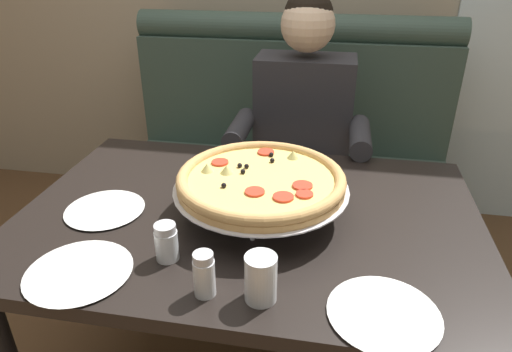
{
  "coord_description": "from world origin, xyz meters",
  "views": [
    {
      "loc": [
        0.22,
        -1.08,
        1.42
      ],
      "look_at": [
        0.01,
        0.07,
        0.82
      ],
      "focal_mm": 31.85,
      "sensor_mm": 36.0,
      "label": 1
    }
  ],
  "objects_px": {
    "pizza": "(261,181)",
    "shaker_oregano": "(167,244)",
    "plate_near_left": "(78,270)",
    "dining_table": "(249,237)",
    "drinking_glass": "(261,281)",
    "diner_main": "(301,138)",
    "plate_near_right": "(384,311)",
    "plate_far_side": "(105,208)",
    "booth_bench": "(285,175)",
    "shaker_parmesan": "(204,277)"
  },
  "relations": [
    {
      "from": "booth_bench",
      "to": "plate_near_left",
      "type": "xyz_separation_m",
      "value": [
        -0.34,
        -1.25,
        0.35
      ]
    },
    {
      "from": "diner_main",
      "to": "dining_table",
      "type": "bearing_deg",
      "value": -97.91
    },
    {
      "from": "dining_table",
      "to": "plate_far_side",
      "type": "height_order",
      "value": "plate_far_side"
    },
    {
      "from": "pizza",
      "to": "plate_far_side",
      "type": "bearing_deg",
      "value": -171.85
    },
    {
      "from": "dining_table",
      "to": "drinking_glass",
      "type": "bearing_deg",
      "value": -74.69
    },
    {
      "from": "shaker_oregano",
      "to": "booth_bench",
      "type": "bearing_deg",
      "value": 82.45
    },
    {
      "from": "dining_table",
      "to": "pizza",
      "type": "relative_size",
      "value": 2.69
    },
    {
      "from": "drinking_glass",
      "to": "plate_near_left",
      "type": "bearing_deg",
      "value": 179.13
    },
    {
      "from": "dining_table",
      "to": "drinking_glass",
      "type": "height_order",
      "value": "drinking_glass"
    },
    {
      "from": "diner_main",
      "to": "shaker_oregano",
      "type": "bearing_deg",
      "value": -105.28
    },
    {
      "from": "pizza",
      "to": "plate_near_left",
      "type": "bearing_deg",
      "value": -138.24
    },
    {
      "from": "pizza",
      "to": "plate_near_left",
      "type": "distance_m",
      "value": 0.51
    },
    {
      "from": "drinking_glass",
      "to": "pizza",
      "type": "bearing_deg",
      "value": 99.81
    },
    {
      "from": "pizza",
      "to": "plate_near_right",
      "type": "relative_size",
      "value": 2.06
    },
    {
      "from": "dining_table",
      "to": "shaker_parmesan",
      "type": "relative_size",
      "value": 12.16
    },
    {
      "from": "plate_near_left",
      "to": "shaker_oregano",
      "type": "bearing_deg",
      "value": 26.36
    },
    {
      "from": "pizza",
      "to": "plate_far_side",
      "type": "height_order",
      "value": "pizza"
    },
    {
      "from": "shaker_oregano",
      "to": "plate_near_right",
      "type": "distance_m",
      "value": 0.52
    },
    {
      "from": "pizza",
      "to": "shaker_oregano",
      "type": "xyz_separation_m",
      "value": [
        -0.19,
        -0.24,
        -0.06
      ]
    },
    {
      "from": "pizza",
      "to": "shaker_oregano",
      "type": "relative_size",
      "value": 5.0
    },
    {
      "from": "drinking_glass",
      "to": "dining_table",
      "type": "bearing_deg",
      "value": 105.31
    },
    {
      "from": "booth_bench",
      "to": "diner_main",
      "type": "xyz_separation_m",
      "value": [
        0.09,
        -0.27,
        0.31
      ]
    },
    {
      "from": "plate_near_left",
      "to": "dining_table",
      "type": "bearing_deg",
      "value": 44.76
    },
    {
      "from": "booth_bench",
      "to": "shaker_oregano",
      "type": "relative_size",
      "value": 16.12
    },
    {
      "from": "diner_main",
      "to": "plate_far_side",
      "type": "height_order",
      "value": "diner_main"
    },
    {
      "from": "diner_main",
      "to": "pizza",
      "type": "xyz_separation_m",
      "value": [
        -0.05,
        -0.65,
        0.13
      ]
    },
    {
      "from": "shaker_oregano",
      "to": "plate_near_right",
      "type": "height_order",
      "value": "shaker_oregano"
    },
    {
      "from": "shaker_parmesan",
      "to": "plate_far_side",
      "type": "relative_size",
      "value": 0.48
    },
    {
      "from": "plate_near_right",
      "to": "plate_far_side",
      "type": "xyz_separation_m",
      "value": [
        -0.76,
        0.28,
        0.0
      ]
    },
    {
      "from": "plate_near_left",
      "to": "plate_far_side",
      "type": "height_order",
      "value": "same"
    },
    {
      "from": "plate_near_right",
      "to": "dining_table",
      "type": "bearing_deg",
      "value": 135.56
    },
    {
      "from": "shaker_oregano",
      "to": "plate_far_side",
      "type": "xyz_separation_m",
      "value": [
        -0.26,
        0.18,
        -0.03
      ]
    },
    {
      "from": "diner_main",
      "to": "plate_far_side",
      "type": "distance_m",
      "value": 0.87
    },
    {
      "from": "booth_bench",
      "to": "drinking_glass",
      "type": "relative_size",
      "value": 14.16
    },
    {
      "from": "shaker_oregano",
      "to": "plate_near_left",
      "type": "bearing_deg",
      "value": -153.64
    },
    {
      "from": "shaker_oregano",
      "to": "plate_near_left",
      "type": "xyz_separation_m",
      "value": [
        -0.18,
        -0.09,
        -0.03
      ]
    },
    {
      "from": "shaker_oregano",
      "to": "plate_far_side",
      "type": "bearing_deg",
      "value": 145.18
    },
    {
      "from": "pizza",
      "to": "plate_near_right",
      "type": "bearing_deg",
      "value": -47.22
    },
    {
      "from": "drinking_glass",
      "to": "shaker_oregano",
      "type": "bearing_deg",
      "value": 158.34
    },
    {
      "from": "diner_main",
      "to": "pizza",
      "type": "distance_m",
      "value": 0.66
    },
    {
      "from": "dining_table",
      "to": "pizza",
      "type": "distance_m",
      "value": 0.19
    },
    {
      "from": "shaker_parmesan",
      "to": "shaker_oregano",
      "type": "height_order",
      "value": "shaker_parmesan"
    },
    {
      "from": "plate_near_left",
      "to": "drinking_glass",
      "type": "relative_size",
      "value": 2.24
    },
    {
      "from": "diner_main",
      "to": "plate_near_right",
      "type": "xyz_separation_m",
      "value": [
        0.26,
        -0.99,
        0.04
      ]
    },
    {
      "from": "plate_near_left",
      "to": "plate_far_side",
      "type": "distance_m",
      "value": 0.28
    },
    {
      "from": "dining_table",
      "to": "shaker_oregano",
      "type": "relative_size",
      "value": 13.45
    },
    {
      "from": "booth_bench",
      "to": "drinking_glass",
      "type": "height_order",
      "value": "booth_bench"
    },
    {
      "from": "plate_near_left",
      "to": "drinking_glass",
      "type": "distance_m",
      "value": 0.43
    },
    {
      "from": "pizza",
      "to": "plate_near_left",
      "type": "xyz_separation_m",
      "value": [
        -0.37,
        -0.33,
        -0.09
      ]
    },
    {
      "from": "shaker_parmesan",
      "to": "drinking_glass",
      "type": "relative_size",
      "value": 0.97
    }
  ]
}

